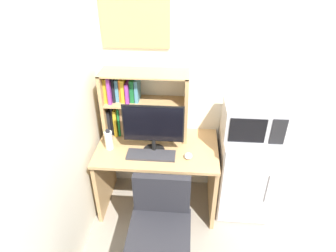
{
  "coord_description": "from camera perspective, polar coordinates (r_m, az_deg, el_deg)",
  "views": [
    {
      "loc": [
        -0.72,
        -2.52,
        2.33
      ],
      "look_at": [
        -0.89,
        -0.37,
        0.97
      ],
      "focal_mm": 31.44,
      "sensor_mm": 36.0,
      "label": 1
    }
  ],
  "objects": [
    {
      "name": "wall_back",
      "position": [
        2.96,
        26.81,
        8.33
      ],
      "size": [
        6.4,
        0.04,
        2.6
      ],
      "primitive_type": "cube",
      "color": "silver",
      "rests_on": "ground_plane"
    },
    {
      "name": "water_bottle",
      "position": [
        2.7,
        -11.41,
        -2.67
      ],
      "size": [
        0.07,
        0.07,
        0.2
      ],
      "color": "silver",
      "rests_on": "desk"
    },
    {
      "name": "keyboard",
      "position": [
        2.61,
        -3.3,
        -5.65
      ],
      "size": [
        0.43,
        0.15,
        0.02
      ],
      "primitive_type": "cube",
      "color": "#333338",
      "rests_on": "desk"
    },
    {
      "name": "hutch_bookshelf",
      "position": [
        2.76,
        -6.93,
        4.7
      ],
      "size": [
        0.79,
        0.28,
        0.65
      ],
      "color": "tan",
      "rests_on": "desk"
    },
    {
      "name": "mini_fridge",
      "position": [
        2.98,
        14.4,
        -8.52
      ],
      "size": [
        0.48,
        0.55,
        0.87
      ],
      "color": "silver",
      "rests_on": "ground_plane"
    },
    {
      "name": "microwave",
      "position": [
        2.65,
        16.06,
        1.16
      ],
      "size": [
        0.49,
        0.37,
        0.29
      ],
      "color": "#ADADB2",
      "rests_on": "mini_fridge"
    },
    {
      "name": "computer_mouse",
      "position": [
        2.58,
        3.96,
        -5.79
      ],
      "size": [
        0.07,
        0.09,
        0.04
      ],
      "primitive_type": "ellipsoid",
      "color": "silver",
      "rests_on": "desk"
    },
    {
      "name": "desk_chair",
      "position": [
        2.44,
        -1.51,
        -20.65
      ],
      "size": [
        0.53,
        0.53,
        0.86
      ],
      "color": "black",
      "rests_on": "ground_plane"
    },
    {
      "name": "desk",
      "position": [
        2.86,
        -1.96,
        -7.69
      ],
      "size": [
        1.11,
        0.67,
        0.72
      ],
      "color": "tan",
      "rests_on": "ground_plane"
    },
    {
      "name": "monitor",
      "position": [
        2.52,
        -2.88,
        -0.12
      ],
      "size": [
        0.53,
        0.19,
        0.46
      ],
      "color": "black",
      "rests_on": "desk"
    },
    {
      "name": "wall_corkboard",
      "position": [
        2.6,
        -6.5,
        20.49
      ],
      "size": [
        0.59,
        0.02,
        0.53
      ],
      "primitive_type": "cube",
      "color": "tan"
    }
  ]
}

